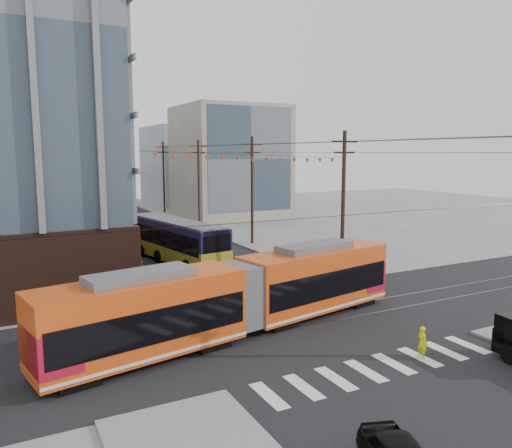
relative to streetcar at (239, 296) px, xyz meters
The scene contains 11 objects.
ground 5.56m from the streetcar, 45.04° to the right, with size 160.00×160.00×0.00m, color slate.
bg_bldg_ne_near 48.87m from the streetcar, 66.08° to the left, with size 14.00×14.00×16.00m, color gray.
bg_bldg_ne_far 68.06m from the streetcar, 71.39° to the left, with size 16.00×16.00×14.00m, color #8C99A5.
utility_pole_far 53.84m from the streetcar, 76.92° to the left, with size 0.30×0.30×11.00m, color black.
streetcar is the anchor object (origin of this frame).
city_bus 18.36m from the streetcar, 81.88° to the left, with size 2.87×13.25×3.75m, color #1A1540, non-canonical shape.
parked_car_silver 9.08m from the streetcar, 105.31° to the left, with size 1.56×4.47×1.47m, color #B9B9B9.
parked_car_white 16.07m from the streetcar, 97.31° to the left, with size 2.14×5.26×1.53m, color silver.
parked_car_grey 21.50m from the streetcar, 95.84° to the left, with size 2.39×5.18×1.44m, color slate.
pedestrian 9.18m from the streetcar, 48.65° to the right, with size 0.57×0.37×1.55m, color #E6E809.
jersey_barrier 16.13m from the streetcar, 41.80° to the left, with size 0.82×3.65×0.73m, color #5C5C60.
Camera 1 is at (-14.50, -18.99, 9.42)m, focal length 35.00 mm.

